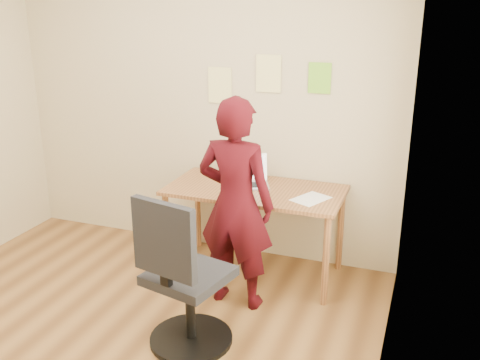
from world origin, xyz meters
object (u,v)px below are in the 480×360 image
at_px(desk, 255,199).
at_px(laptop, 248,178).
at_px(office_chair, 183,285).
at_px(phone, 265,199).
at_px(person, 236,204).

distance_m(desk, laptop, 0.18).
bearing_deg(office_chair, phone, 87.24).
bearing_deg(phone, desk, 109.29).
distance_m(phone, office_chair, 0.99).
distance_m(desk, person, 0.50).
distance_m(laptop, phone, 0.37).
bearing_deg(person, office_chair, 81.98).
distance_m(phone, person, 0.31).
height_order(laptop, person, person).
height_order(desk, phone, phone).
relative_size(laptop, office_chair, 0.38).
xyz_separation_m(laptop, phone, (0.24, -0.29, -0.05)).
bearing_deg(laptop, office_chair, -114.87).
height_order(desk, person, person).
bearing_deg(phone, laptop, 112.93).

